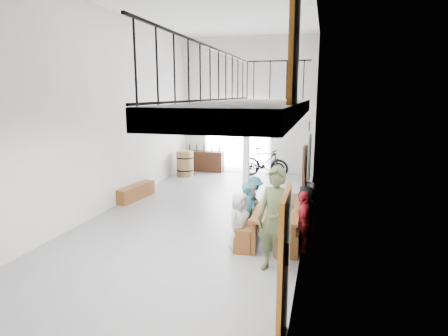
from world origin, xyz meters
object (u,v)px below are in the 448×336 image
(serving_counter, at_px, (205,161))
(host_standing, at_px, (275,220))
(side_bench, at_px, (136,192))
(bench_inner, at_px, (249,225))
(tasting_table, at_px, (279,209))
(bicycle_near, at_px, (264,165))
(oak_barrel, at_px, (185,164))

(serving_counter, relative_size, host_standing, 0.82)
(host_standing, bearing_deg, side_bench, 162.81)
(bench_inner, height_order, host_standing, host_standing)
(tasting_table, height_order, side_bench, tasting_table)
(host_standing, height_order, bicycle_near, host_standing)
(bench_inner, height_order, oak_barrel, oak_barrel)
(tasting_table, xyz_separation_m, oak_barrel, (-4.40, 5.69, -0.20))
(side_bench, distance_m, serving_counter, 4.73)
(oak_barrel, height_order, serving_counter, oak_barrel)
(oak_barrel, bearing_deg, bicycle_near, 15.26)
(bicycle_near, bearing_deg, tasting_table, -177.59)
(host_standing, bearing_deg, bicycle_near, 120.94)
(tasting_table, xyz_separation_m, bench_inner, (-0.69, 0.06, -0.45))
(tasting_table, xyz_separation_m, side_bench, (-4.70, 2.17, -0.48))
(tasting_table, relative_size, bench_inner, 1.05)
(side_bench, distance_m, host_standing, 6.15)
(bench_inner, relative_size, side_bench, 1.39)
(side_bench, relative_size, oak_barrel, 1.58)
(side_bench, height_order, oak_barrel, oak_barrel)
(bench_inner, xyz_separation_m, bicycle_near, (-0.67, 6.46, 0.17))
(bicycle_near, bearing_deg, bench_inner, 176.56)
(bench_inner, distance_m, side_bench, 4.53)
(bench_inner, xyz_separation_m, oak_barrel, (-3.71, 5.63, 0.25))
(host_standing, bearing_deg, tasting_table, 115.10)
(serving_counter, bearing_deg, oak_barrel, -110.15)
(oak_barrel, xyz_separation_m, host_standing, (4.52, -7.26, 0.49))
(host_standing, bearing_deg, oak_barrel, 142.50)
(side_bench, bearing_deg, bench_inner, -27.75)
(serving_counter, bearing_deg, tasting_table, -58.66)
(bench_inner, relative_size, bicycle_near, 1.36)
(side_bench, xyz_separation_m, bicycle_near, (3.34, 4.35, 0.21))
(tasting_table, height_order, host_standing, host_standing)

